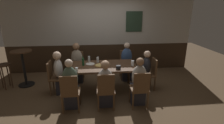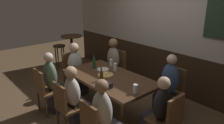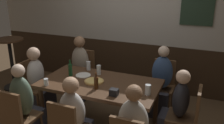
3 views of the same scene
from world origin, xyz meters
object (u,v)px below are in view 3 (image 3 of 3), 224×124
at_px(person_left_near, 26,110).
at_px(pint_glass_amber, 148,90).
at_px(pint_glass_pale, 46,83).
at_px(dining_table, 100,87).
at_px(pint_glass_stout, 99,70).
at_px(condiment_caddy, 114,92).
at_px(chair_head_east, 188,114).
at_px(beer_glass_tall, 88,66).
at_px(person_left_far, 80,73).
at_px(chair_left_far, 84,70).
at_px(person_mid_near, 75,124).
at_px(side_bar_table, 11,60).
at_px(chair_left_near, 17,116).
at_px(person_head_east, 176,114).
at_px(plate_white_large, 83,75).
at_px(beer_bottle_green, 70,69).
at_px(beer_bottle_brown, 96,83).
at_px(chair_head_west, 31,84).
at_px(person_head_west, 39,86).
at_px(person_right_far, 161,87).
at_px(pizza, 94,81).
at_px(chair_right_far, 163,83).

height_order(person_left_near, pint_glass_amber, person_left_near).
bearing_deg(pint_glass_pale, dining_table, 30.75).
height_order(person_left_near, pint_glass_stout, person_left_near).
bearing_deg(condiment_caddy, chair_head_east, 18.39).
relative_size(chair_head_east, beer_glass_tall, 5.89).
bearing_deg(person_left_far, pint_glass_pale, -84.43).
bearing_deg(chair_left_far, pint_glass_pale, -85.12).
height_order(chair_head_east, person_mid_near, person_mid_near).
height_order(person_left_far, side_bar_table, person_left_far).
xyz_separation_m(chair_left_near, person_head_east, (1.89, 0.89, -0.03)).
distance_m(pint_glass_pale, plate_white_large, 0.61).
distance_m(pint_glass_stout, beer_bottle_green, 0.44).
bearing_deg(person_left_far, person_mid_near, -62.26).
height_order(beer_bottle_green, beer_bottle_brown, beer_bottle_green).
height_order(person_left_near, beer_bottle_green, person_left_near).
height_order(chair_head_west, person_head_west, person_head_west).
relative_size(person_right_far, person_mid_near, 1.05).
bearing_deg(chair_left_far, pizza, -52.98).
bearing_deg(dining_table, beer_glass_tall, 135.13).
distance_m(chair_right_far, pint_glass_pale, 1.94).
xyz_separation_m(person_right_far, pizza, (-0.85, -0.75, 0.26)).
xyz_separation_m(chair_left_near, plate_white_large, (0.42, 1.03, 0.25)).
height_order(chair_right_far, beer_bottle_green, beer_bottle_green).
bearing_deg(plate_white_large, person_head_west, -170.10).
bearing_deg(pint_glass_stout, person_head_west, -164.37).
bearing_deg(chair_left_far, person_left_far, -90.00).
bearing_deg(chair_right_far, beer_bottle_green, -147.29).
bearing_deg(pint_glass_stout, chair_right_far, 34.10).
distance_m(dining_table, person_right_far, 1.07).
xyz_separation_m(chair_head_west, chair_head_east, (2.57, 0.00, 0.00)).
bearing_deg(beer_glass_tall, person_head_east, -14.26).
distance_m(person_left_far, beer_bottle_brown, 1.29).
height_order(pizza, pint_glass_amber, pint_glass_amber).
height_order(chair_left_far, person_mid_near, person_mid_near).
height_order(chair_head_west, plate_white_large, chair_head_west).
bearing_deg(person_left_far, pizza, -47.51).
xyz_separation_m(chair_left_near, pint_glass_stout, (0.62, 1.17, 0.31)).
relative_size(person_right_far, person_left_far, 0.98).
distance_m(person_head_east, beer_glass_tall, 1.59).
xyz_separation_m(dining_table, chair_left_far, (-0.77, 0.89, -0.17)).
bearing_deg(chair_left_near, person_head_east, 25.24).
distance_m(pint_glass_stout, beer_bottle_brown, 0.53).
xyz_separation_m(chair_head_west, side_bar_table, (-0.98, 0.59, 0.12)).
relative_size(beer_bottle_green, condiment_caddy, 2.37).
distance_m(chair_left_near, person_mid_near, 0.78).
height_order(chair_left_far, side_bar_table, side_bar_table).
bearing_deg(side_bar_table, plate_white_large, -13.22).
bearing_deg(plate_white_large, person_mid_near, -67.95).
xyz_separation_m(person_left_far, condiment_caddy, (1.12, -1.04, 0.28)).
relative_size(person_mid_near, condiment_caddy, 10.17).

